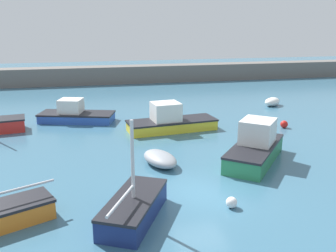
{
  "coord_description": "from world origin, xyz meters",
  "views": [
    {
      "loc": [
        -4.91,
        -15.29,
        7.78
      ],
      "look_at": [
        0.54,
        9.56,
        0.58
      ],
      "focal_mm": 40.0,
      "sensor_mm": 36.0,
      "label": 1
    }
  ],
  "objects_px": {
    "motorboat_grey_hull": "(75,114)",
    "mooring_buoy_white": "(232,202)",
    "dinghy_near_pier": "(272,102)",
    "motorboat_with_cabin": "(170,121)",
    "mooring_buoy_red": "(284,124)",
    "sailboat_twin_hulled": "(134,208)",
    "cabin_cruiser_white": "(255,147)",
    "rowboat_blue_near": "(160,159)"
  },
  "relations": [
    {
      "from": "motorboat_grey_hull",
      "to": "mooring_buoy_white",
      "type": "relative_size",
      "value": 12.65
    },
    {
      "from": "dinghy_near_pier",
      "to": "motorboat_with_cabin",
      "type": "xyz_separation_m",
      "value": [
        -11.22,
        -5.95,
        0.31
      ]
    },
    {
      "from": "motorboat_with_cabin",
      "to": "mooring_buoy_white",
      "type": "height_order",
      "value": "motorboat_with_cabin"
    },
    {
      "from": "motorboat_with_cabin",
      "to": "mooring_buoy_red",
      "type": "bearing_deg",
      "value": -14.71
    },
    {
      "from": "mooring_buoy_white",
      "to": "mooring_buoy_red",
      "type": "bearing_deg",
      "value": 51.98
    },
    {
      "from": "mooring_buoy_white",
      "to": "dinghy_near_pier",
      "type": "bearing_deg",
      "value": 58.06
    },
    {
      "from": "sailboat_twin_hulled",
      "to": "motorboat_with_cabin",
      "type": "bearing_deg",
      "value": 7.91
    },
    {
      "from": "cabin_cruiser_white",
      "to": "mooring_buoy_white",
      "type": "distance_m",
      "value": 6.05
    },
    {
      "from": "mooring_buoy_red",
      "to": "dinghy_near_pier",
      "type": "bearing_deg",
      "value": 69.11
    },
    {
      "from": "sailboat_twin_hulled",
      "to": "mooring_buoy_white",
      "type": "bearing_deg",
      "value": -62.21
    },
    {
      "from": "sailboat_twin_hulled",
      "to": "motorboat_grey_hull",
      "type": "height_order",
      "value": "sailboat_twin_hulled"
    },
    {
      "from": "sailboat_twin_hulled",
      "to": "mooring_buoy_white",
      "type": "xyz_separation_m",
      "value": [
        4.22,
        0.05,
        -0.26
      ]
    },
    {
      "from": "dinghy_near_pier",
      "to": "sailboat_twin_hulled",
      "type": "xyz_separation_m",
      "value": [
        -15.44,
        -18.04,
        0.12
      ]
    },
    {
      "from": "dinghy_near_pier",
      "to": "motorboat_with_cabin",
      "type": "bearing_deg",
      "value": 172.09
    },
    {
      "from": "cabin_cruiser_white",
      "to": "motorboat_grey_hull",
      "type": "bearing_deg",
      "value": -97.93
    },
    {
      "from": "rowboat_blue_near",
      "to": "mooring_buoy_red",
      "type": "xyz_separation_m",
      "value": [
        10.54,
        5.36,
        -0.09
      ]
    },
    {
      "from": "rowboat_blue_near",
      "to": "mooring_buoy_white",
      "type": "relative_size",
      "value": 6.14
    },
    {
      "from": "cabin_cruiser_white",
      "to": "motorboat_with_cabin",
      "type": "height_order",
      "value": "cabin_cruiser_white"
    },
    {
      "from": "dinghy_near_pier",
      "to": "cabin_cruiser_white",
      "type": "xyz_separation_m",
      "value": [
        -7.83,
        -13.02,
        0.46
      ]
    },
    {
      "from": "mooring_buoy_white",
      "to": "mooring_buoy_red",
      "type": "height_order",
      "value": "mooring_buoy_red"
    },
    {
      "from": "motorboat_with_cabin",
      "to": "mooring_buoy_white",
      "type": "distance_m",
      "value": 12.06
    },
    {
      "from": "motorboat_grey_hull",
      "to": "mooring_buoy_white",
      "type": "height_order",
      "value": "motorboat_grey_hull"
    },
    {
      "from": "cabin_cruiser_white",
      "to": "motorboat_with_cabin",
      "type": "xyz_separation_m",
      "value": [
        -3.39,
        7.07,
        -0.15
      ]
    },
    {
      "from": "sailboat_twin_hulled",
      "to": "cabin_cruiser_white",
      "type": "height_order",
      "value": "sailboat_twin_hulled"
    },
    {
      "from": "sailboat_twin_hulled",
      "to": "motorboat_grey_hull",
      "type": "relative_size",
      "value": 0.74
    },
    {
      "from": "cabin_cruiser_white",
      "to": "rowboat_blue_near",
      "type": "relative_size",
      "value": 1.88
    },
    {
      "from": "dinghy_near_pier",
      "to": "motorboat_grey_hull",
      "type": "distance_m",
      "value": 18.13
    },
    {
      "from": "dinghy_near_pier",
      "to": "mooring_buoy_red",
      "type": "distance_m",
      "value": 7.63
    },
    {
      "from": "motorboat_grey_hull",
      "to": "mooring_buoy_white",
      "type": "bearing_deg",
      "value": -50.14
    },
    {
      "from": "cabin_cruiser_white",
      "to": "rowboat_blue_near",
      "type": "bearing_deg",
      "value": -56.09
    },
    {
      "from": "cabin_cruiser_white",
      "to": "dinghy_near_pier",
      "type": "bearing_deg",
      "value": -171.42
    },
    {
      "from": "sailboat_twin_hulled",
      "to": "mooring_buoy_red",
      "type": "height_order",
      "value": "sailboat_twin_hulled"
    },
    {
      "from": "dinghy_near_pier",
      "to": "rowboat_blue_near",
      "type": "height_order",
      "value": "dinghy_near_pier"
    },
    {
      "from": "cabin_cruiser_white",
      "to": "motorboat_grey_hull",
      "type": "height_order",
      "value": "cabin_cruiser_white"
    },
    {
      "from": "motorboat_with_cabin",
      "to": "cabin_cruiser_white",
      "type": "bearing_deg",
      "value": -71.23
    },
    {
      "from": "dinghy_near_pier",
      "to": "motorboat_with_cabin",
      "type": "relative_size",
      "value": 0.34
    },
    {
      "from": "rowboat_blue_near",
      "to": "mooring_buoy_white",
      "type": "bearing_deg",
      "value": -177.27
    },
    {
      "from": "rowboat_blue_near",
      "to": "sailboat_twin_hulled",
      "type": "bearing_deg",
      "value": 141.05
    },
    {
      "from": "dinghy_near_pier",
      "to": "sailboat_twin_hulled",
      "type": "distance_m",
      "value": 23.75
    },
    {
      "from": "rowboat_blue_near",
      "to": "motorboat_grey_hull",
      "type": "xyz_separation_m",
      "value": [
        -4.77,
        10.6,
        0.22
      ]
    },
    {
      "from": "sailboat_twin_hulled",
      "to": "motorboat_grey_hull",
      "type": "bearing_deg",
      "value": 36.25
    },
    {
      "from": "motorboat_with_cabin",
      "to": "motorboat_grey_hull",
      "type": "relative_size",
      "value": 1.08
    }
  ]
}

